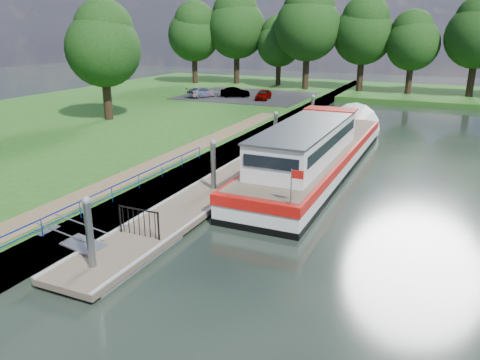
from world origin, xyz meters
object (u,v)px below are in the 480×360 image
at_px(barge, 320,151).
at_px(car_c, 203,92).
at_px(pontoon, 249,169).
at_px(car_b, 235,92).
at_px(car_a, 263,94).

xyz_separation_m(barge, car_c, (-18.57, 19.30, 0.30)).
bearing_deg(barge, pontoon, -144.90).
bearing_deg(car_b, barge, -168.40).
height_order(car_a, car_b, car_a).
relative_size(car_a, car_c, 0.84).
bearing_deg(car_c, car_b, -132.06).
distance_m(barge, car_b, 25.78).
xyz_separation_m(barge, car_a, (-11.67, 20.27, 0.29)).
bearing_deg(car_a, barge, -67.42).
bearing_deg(pontoon, barge, 35.10).
relative_size(pontoon, car_a, 9.40).
bearing_deg(pontoon, car_b, 116.63).
relative_size(car_a, car_b, 0.98).
bearing_deg(car_c, pontoon, 148.42).
height_order(barge, car_a, barge).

